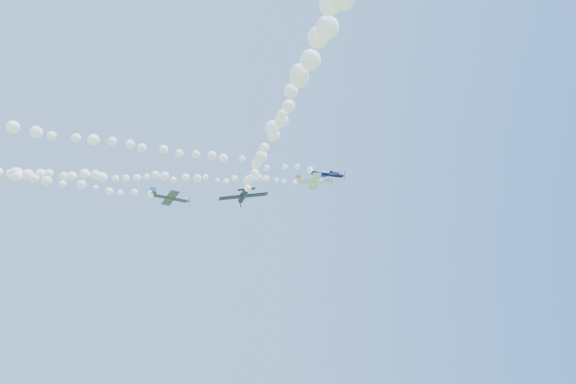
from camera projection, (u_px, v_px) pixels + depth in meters
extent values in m
cylinder|color=white|center=(313.00, 181.00, 91.80)|extent=(6.13, 1.17, 0.97)
cone|color=white|center=(330.00, 181.00, 92.06)|extent=(0.77, 0.85, 0.82)
cone|color=#AF3214|center=(333.00, 181.00, 92.10)|extent=(0.32, 0.30, 0.29)
cube|color=black|center=(332.00, 181.00, 92.09)|extent=(0.09, 0.24, 1.93)
cube|color=white|center=(315.00, 182.00, 91.77)|extent=(2.27, 7.61, 0.53)
cube|color=white|center=(299.00, 181.00, 91.60)|extent=(1.12, 2.71, 0.22)
cube|color=#AF3214|center=(299.00, 178.00, 91.82)|extent=(0.98, 0.25, 1.24)
sphere|color=black|center=(318.00, 180.00, 92.02)|extent=(0.81, 0.83, 0.78)
cylinder|color=#0D0E3D|center=(327.00, 174.00, 92.86)|extent=(6.44, 1.62, 1.05)
cone|color=#0D0E3D|center=(343.00, 176.00, 93.98)|extent=(0.86, 0.93, 0.87)
cone|color=white|center=(345.00, 176.00, 94.14)|extent=(0.36, 0.33, 0.31)
cube|color=black|center=(344.00, 176.00, 94.10)|extent=(0.12, 0.71, 1.97)
cube|color=#0D0E3D|center=(328.00, 175.00, 92.94)|extent=(2.88, 7.72, 2.38)
cube|color=#0D0E3D|center=(313.00, 172.00, 91.94)|extent=(1.35, 2.78, 0.87)
cube|color=white|center=(313.00, 169.00, 91.96)|extent=(1.04, 0.61, 1.27)
sphere|color=black|center=(331.00, 172.00, 93.19)|extent=(0.90, 1.06, 0.96)
cylinder|color=#384051|center=(169.00, 197.00, 76.40)|extent=(5.64, 2.32, 1.01)
cone|color=#384051|center=(188.00, 201.00, 77.60)|extent=(0.87, 0.91, 0.78)
cone|color=navy|center=(190.00, 201.00, 77.77)|extent=(0.35, 0.33, 0.27)
cube|color=black|center=(189.00, 201.00, 77.72)|extent=(0.15, 0.17, 1.78)
cube|color=#384051|center=(170.00, 198.00, 76.45)|extent=(3.24, 7.05, 0.23)
cube|color=#384051|center=(153.00, 194.00, 75.42)|extent=(1.43, 2.56, 0.12)
cube|color=navy|center=(153.00, 191.00, 75.59)|extent=(0.92, 0.34, 1.16)
sphere|color=black|center=(174.00, 196.00, 76.85)|extent=(0.86, 0.84, 0.70)
cylinder|color=black|center=(244.00, 195.00, 71.75)|extent=(2.38, 6.00, 1.16)
cone|color=black|center=(240.00, 201.00, 74.72)|extent=(0.95, 0.92, 0.84)
cone|color=#C68717|center=(240.00, 202.00, 75.13)|extent=(0.35, 0.38, 0.30)
cube|color=black|center=(240.00, 202.00, 75.02)|extent=(0.50, 0.19, 1.88)
cube|color=black|center=(243.00, 196.00, 71.94)|extent=(7.32, 1.92, 1.66)
cube|color=black|center=(247.00, 189.00, 69.29)|extent=(2.60, 1.00, 0.63)
cube|color=#C68717|center=(246.00, 186.00, 69.36)|extent=(0.38, 1.02, 1.24)
sphere|color=black|center=(242.00, 194.00, 72.62)|extent=(0.89, 0.80, 0.88)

